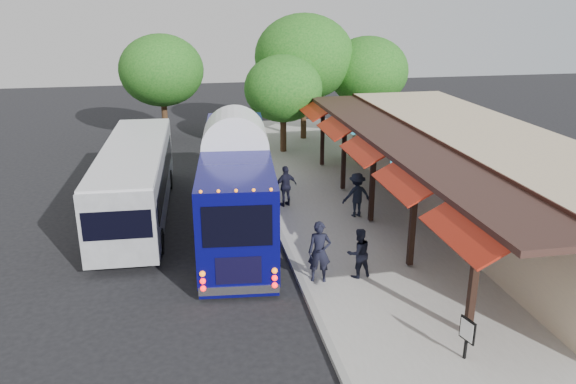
{
  "coord_description": "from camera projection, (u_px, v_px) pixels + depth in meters",
  "views": [
    {
      "loc": [
        -3.32,
        -15.76,
        8.6
      ],
      "look_at": [
        0.34,
        3.5,
        1.8
      ],
      "focal_mm": 35.0,
      "sensor_mm": 36.0,
      "label": 1
    }
  ],
  "objects": [
    {
      "name": "tree_far",
      "position": [
        161.0,
        70.0,
        34.3
      ],
      "size": [
        5.15,
        5.15,
        6.59
      ],
      "color": "#382314",
      "rests_on": "ground"
    },
    {
      "name": "sidewalk",
      "position": [
        399.0,
        221.0,
        22.6
      ],
      "size": [
        10.0,
        40.0,
        0.15
      ],
      "primitive_type": "cube",
      "color": "#9E9B93",
      "rests_on": "ground"
    },
    {
      "name": "ground",
      "position": [
        298.0,
        280.0,
        18.03
      ],
      "size": [
        90.0,
        90.0,
        0.0
      ],
      "primitive_type": "plane",
      "color": "black",
      "rests_on": "ground"
    },
    {
      "name": "tree_mid",
      "position": [
        304.0,
        57.0,
        34.06
      ],
      "size": [
        6.08,
        6.08,
        7.78
      ],
      "color": "#382314",
      "rests_on": "ground"
    },
    {
      "name": "ped_a",
      "position": [
        319.0,
        252.0,
        17.42
      ],
      "size": [
        0.81,
        0.62,
        1.96
      ],
      "primitive_type": "imported",
      "rotation": [
        0.0,
        0.0,
        -0.24
      ],
      "color": "black",
      "rests_on": "sidewalk"
    },
    {
      "name": "city_bus",
      "position": [
        136.0,
        178.0,
        22.86
      ],
      "size": [
        2.79,
        11.13,
        2.97
      ],
      "rotation": [
        0.0,
        0.0,
        -0.03
      ],
      "color": "gray",
      "rests_on": "ground"
    },
    {
      "name": "ped_b",
      "position": [
        359.0,
        253.0,
        17.72
      ],
      "size": [
        0.9,
        0.75,
        1.64
      ],
      "primitive_type": "imported",
      "rotation": [
        0.0,
        0.0,
        3.32
      ],
      "color": "black",
      "rests_on": "sidewalk"
    },
    {
      "name": "station_shelter",
      "position": [
        481.0,
        175.0,
        22.61
      ],
      "size": [
        8.15,
        20.0,
        3.6
      ],
      "color": "#C8B48B",
      "rests_on": "ground"
    },
    {
      "name": "coach_bus",
      "position": [
        236.0,
        180.0,
        21.51
      ],
      "size": [
        3.52,
        11.77,
        3.71
      ],
      "rotation": [
        0.0,
        0.0,
        -0.09
      ],
      "color": "#08075B",
      "rests_on": "ground"
    },
    {
      "name": "ped_c",
      "position": [
        286.0,
        186.0,
        23.82
      ],
      "size": [
        1.12,
        0.75,
        1.77
      ],
      "primitive_type": "imported",
      "rotation": [
        0.0,
        0.0,
        3.48
      ],
      "color": "black",
      "rests_on": "sidewalk"
    },
    {
      "name": "sign_board",
      "position": [
        467.0,
        332.0,
        13.65
      ],
      "size": [
        0.17,
        0.5,
        1.11
      ],
      "rotation": [
        0.0,
        0.0,
        0.26
      ],
      "color": "black",
      "rests_on": "sidewalk"
    },
    {
      "name": "tree_right",
      "position": [
        368.0,
        71.0,
        34.82
      ],
      "size": [
        5.02,
        5.02,
        6.42
      ],
      "color": "#382314",
      "rests_on": "ground"
    },
    {
      "name": "tree_left",
      "position": [
        283.0,
        89.0,
        31.49
      ],
      "size": [
        4.42,
        4.42,
        5.65
      ],
      "color": "#382314",
      "rests_on": "ground"
    },
    {
      "name": "curb",
      "position": [
        278.0,
        230.0,
        21.72
      ],
      "size": [
        0.2,
        40.0,
        0.16
      ],
      "primitive_type": "cube",
      "color": "gray",
      "rests_on": "ground"
    },
    {
      "name": "ped_d",
      "position": [
        357.0,
        195.0,
        22.66
      ],
      "size": [
        1.25,
        0.81,
        1.83
      ],
      "primitive_type": "imported",
      "rotation": [
        0.0,
        0.0,
        3.25
      ],
      "color": "black",
      "rests_on": "sidewalk"
    }
  ]
}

